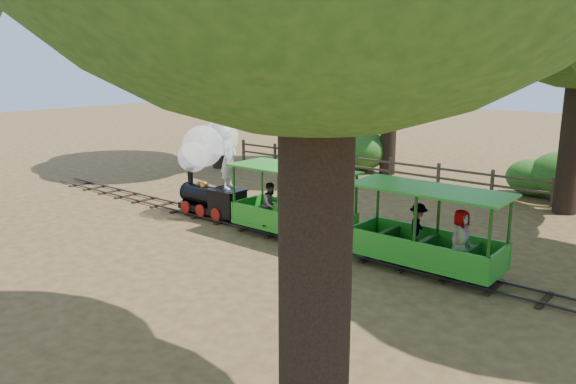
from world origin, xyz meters
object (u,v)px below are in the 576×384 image
Objects in this scene: fence at (414,171)px; carriage_rear at (430,239)px; locomotive at (209,161)px; carriage_front at (293,211)px.

carriage_rear is at bearing -60.72° from fence.
carriage_front is (3.36, -0.10, -0.96)m from locomotive.
fence is at bearing 94.03° from carriage_front.
carriage_rear reaches higher than fence.
locomotive is 0.87× the size of carriage_rear.
locomotive reaches higher than carriage_front.
carriage_rear is 9.15m from fence.
carriage_front is 8.05m from fence.
locomotive is at bearing -109.45° from fence.
fence is at bearing 119.28° from carriage_rear.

